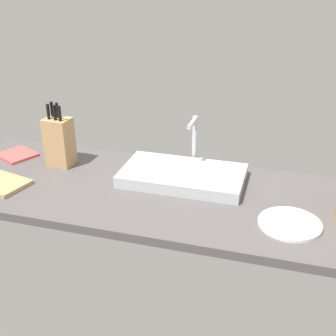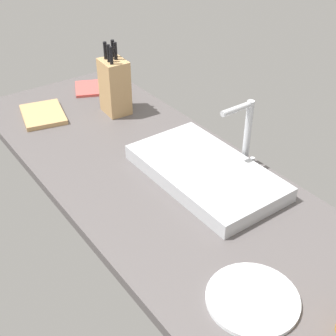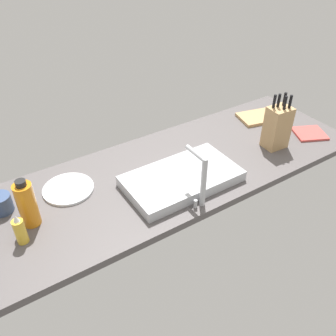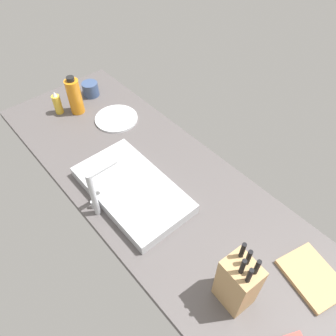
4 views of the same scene
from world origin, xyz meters
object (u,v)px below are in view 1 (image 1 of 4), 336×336
knife_block (59,141)px  sink_basin (183,176)px  dinner_plate (290,224)px  dish_towel (17,155)px  faucet (194,138)px  cutting_board (1,184)px

knife_block → sink_basin: bearing=3.4°
dinner_plate → dish_towel: (-128.86, 26.30, 0.00)cm
dish_towel → sink_basin: bearing=-2.2°
sink_basin → dish_towel: sink_basin is taller
faucet → cutting_board: faucet is taller
cutting_board → dish_towel: cutting_board is taller
knife_block → cutting_board: size_ratio=1.35×
sink_basin → dinner_plate: sink_basin is taller
faucet → cutting_board: (-73.25, -40.78, -13.10)cm
sink_basin → knife_block: 58.84cm
sink_basin → knife_block: (-58.14, 0.78, 9.02)cm
knife_block → dinner_plate: bearing=-8.9°
knife_block → cutting_board: bearing=-113.7°
dinner_plate → cutting_board: bearing=-178.8°
cutting_board → faucet: bearing=29.1°
dinner_plate → sink_basin: bearing=153.0°
knife_block → cutting_board: knife_block is taller
sink_basin → dish_towel: size_ratio=3.22×
cutting_board → dish_towel: 30.88cm
sink_basin → cutting_board: sink_basin is taller
knife_block → dinner_plate: (103.50, -23.90, -10.89)cm
sink_basin → knife_block: bearing=179.2°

